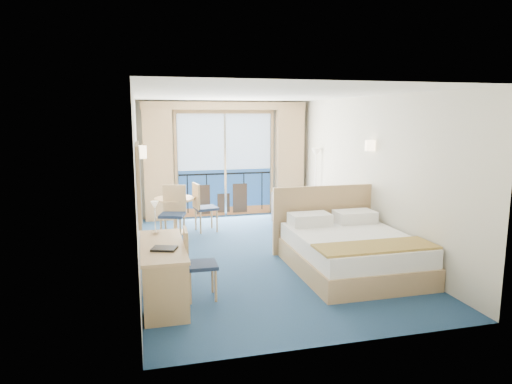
% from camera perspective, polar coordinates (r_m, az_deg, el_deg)
% --- Properties ---
extents(floor, '(6.50, 6.50, 0.00)m').
position_cam_1_polar(floor, '(7.96, 0.49, -7.75)').
color(floor, navy).
rests_on(floor, ground).
extents(room_walls, '(4.04, 6.54, 2.72)m').
position_cam_1_polar(room_walls, '(7.62, 0.51, 5.11)').
color(room_walls, beige).
rests_on(room_walls, ground).
extents(balcony_door, '(2.36, 0.03, 2.52)m').
position_cam_1_polar(balcony_door, '(10.81, -3.91, 3.05)').
color(balcony_door, navy).
rests_on(balcony_door, room_walls).
extents(curtain_left, '(0.65, 0.22, 2.55)m').
position_cam_1_polar(curtain_left, '(10.48, -12.11, 3.38)').
color(curtain_left, tan).
rests_on(curtain_left, room_walls).
extents(curtain_right, '(0.65, 0.22, 2.55)m').
position_cam_1_polar(curtain_right, '(11.04, 4.21, 3.87)').
color(curtain_right, tan).
rests_on(curtain_right, room_walls).
extents(pelmet, '(3.80, 0.25, 0.18)m').
position_cam_1_polar(pelmet, '(10.62, -3.85, 10.70)').
color(pelmet, tan).
rests_on(pelmet, room_walls).
extents(mirror, '(0.05, 1.25, 0.95)m').
position_cam_1_polar(mirror, '(5.90, -14.43, 1.26)').
color(mirror, tan).
rests_on(mirror, room_walls).
extents(wall_print, '(0.04, 0.42, 0.52)m').
position_cam_1_polar(wall_print, '(7.83, -14.47, 3.63)').
color(wall_print, tan).
rests_on(wall_print, room_walls).
extents(sconce_left, '(0.18, 0.18, 0.18)m').
position_cam_1_polar(sconce_left, '(6.76, -14.29, 4.86)').
color(sconce_left, '#FFDEB2').
rests_on(sconce_left, room_walls).
extents(sconce_right, '(0.18, 0.18, 0.18)m').
position_cam_1_polar(sconce_right, '(8.19, 14.09, 5.65)').
color(sconce_right, '#FFDEB2').
rests_on(sconce_right, room_walls).
extents(bed, '(1.86, 2.21, 1.17)m').
position_cam_1_polar(bed, '(7.22, 11.63, -7.07)').
color(bed, tan).
rests_on(bed, ground).
extents(nightstand, '(0.38, 0.36, 0.49)m').
position_cam_1_polar(nightstand, '(8.76, 11.43, -4.63)').
color(nightstand, tan).
rests_on(nightstand, ground).
extents(phone, '(0.22, 0.20, 0.08)m').
position_cam_1_polar(phone, '(8.66, 11.54, -2.85)').
color(phone, white).
rests_on(phone, nightstand).
extents(armchair, '(1.00, 1.02, 0.77)m').
position_cam_1_polar(armchair, '(9.76, 5.19, -2.20)').
color(armchair, '#4D515D').
rests_on(armchair, ground).
extents(floor_lamp, '(0.23, 0.23, 1.64)m').
position_cam_1_polar(floor_lamp, '(10.34, 7.49, 3.24)').
color(floor_lamp, silver).
rests_on(floor_lamp, ground).
extents(desk, '(0.55, 1.59, 0.75)m').
position_cam_1_polar(desk, '(5.67, -11.31, -10.86)').
color(desk, tan).
rests_on(desk, ground).
extents(desk_chair, '(0.42, 0.41, 0.94)m').
position_cam_1_polar(desk_chair, '(6.00, -7.66, -8.38)').
color(desk_chair, '#1C2841').
rests_on(desk_chair, ground).
extents(folder, '(0.35, 0.30, 0.03)m').
position_cam_1_polar(folder, '(5.74, -11.40, -6.95)').
color(folder, black).
rests_on(folder, desk).
extents(desk_lamp, '(0.12, 0.12, 0.44)m').
position_cam_1_polar(desk_lamp, '(6.45, -12.53, -2.27)').
color(desk_lamp, silver).
rests_on(desk_lamp, desk).
extents(round_table, '(0.81, 0.81, 0.73)m').
position_cam_1_polar(round_table, '(9.34, -10.10, -1.78)').
color(round_table, tan).
rests_on(round_table, ground).
extents(table_chair_a, '(0.50, 0.50, 1.01)m').
position_cam_1_polar(table_chair_a, '(9.40, -6.79, -1.54)').
color(table_chair_a, '#1C2841').
rests_on(table_chair_a, ground).
extents(table_chair_b, '(0.56, 0.57, 1.05)m').
position_cam_1_polar(table_chair_b, '(8.87, -10.29, -2.15)').
color(table_chair_b, '#1C2841').
rests_on(table_chair_b, ground).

